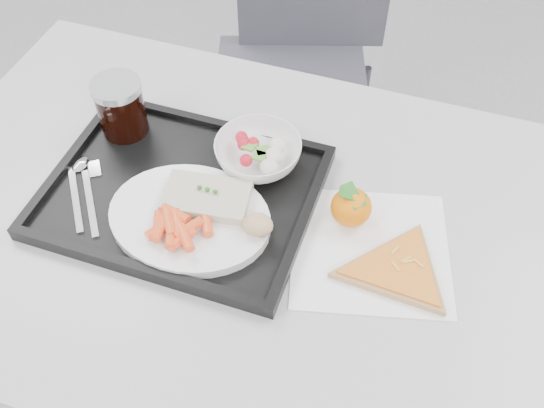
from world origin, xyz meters
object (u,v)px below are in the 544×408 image
(tangerine, at_px, (351,207))
(pizza_slice, at_px, (398,270))
(table, at_px, (245,242))
(dinner_plate, at_px, (190,218))
(cola_glass, at_px, (121,106))
(chair, at_px, (300,45))
(tray, at_px, (182,193))
(salad_bowl, at_px, (258,153))

(tangerine, height_order, pizza_slice, tangerine)
(pizza_slice, bearing_deg, table, 174.67)
(dinner_plate, relative_size, cola_glass, 2.50)
(chair, xyz_separation_m, dinner_plate, (0.05, -0.81, 0.24))
(pizza_slice, bearing_deg, tray, 174.59)
(tray, bearing_deg, table, -5.57)
(table, xyz_separation_m, salad_bowl, (-0.02, 0.12, 0.11))
(cola_glass, height_order, pizza_slice, cola_glass)
(dinner_plate, relative_size, salad_bowl, 1.78)
(table, relative_size, pizza_slice, 4.18)
(table, xyz_separation_m, tangerine, (0.17, 0.05, 0.10))
(dinner_plate, distance_m, salad_bowl, 0.17)
(dinner_plate, bearing_deg, tray, 126.19)
(dinner_plate, bearing_deg, cola_glass, 141.33)
(cola_glass, distance_m, pizza_slice, 0.56)
(dinner_plate, height_order, tangerine, tangerine)
(table, bearing_deg, dinner_plate, -150.04)
(tray, xyz_separation_m, tangerine, (0.29, 0.04, 0.03))
(cola_glass, height_order, tangerine, cola_glass)
(cola_glass, bearing_deg, tangerine, -8.02)
(chair, xyz_separation_m, salad_bowl, (0.11, -0.65, 0.25))
(chair, height_order, tangerine, chair)
(tray, relative_size, salad_bowl, 2.96)
(chair, distance_m, tangerine, 0.81)
(table, distance_m, pizza_slice, 0.28)
(salad_bowl, relative_size, tangerine, 1.75)
(chair, height_order, tray, chair)
(table, height_order, chair, chair)
(tray, height_order, cola_glass, cola_glass)
(chair, distance_m, pizza_slice, 0.91)
(table, relative_size, chair, 1.29)
(chair, relative_size, cola_glass, 8.61)
(chair, distance_m, dinner_plate, 0.85)
(cola_glass, bearing_deg, chair, 77.26)
(tray, height_order, pizza_slice, tray)
(tray, height_order, dinner_plate, dinner_plate)
(chair, relative_size, dinner_plate, 3.44)
(table, relative_size, tangerine, 13.81)
(tray, relative_size, cola_glass, 4.17)
(tangerine, bearing_deg, chair, 112.63)
(cola_glass, xyz_separation_m, tangerine, (0.44, -0.06, -0.04))
(table, bearing_deg, tangerine, 17.78)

